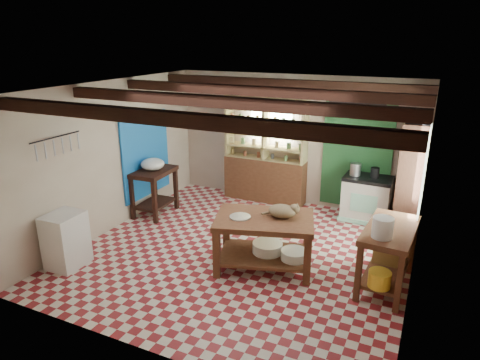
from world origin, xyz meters
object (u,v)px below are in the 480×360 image
at_px(prep_table, 155,192).
at_px(right_counter, 387,257).
at_px(cat, 282,211).
at_px(work_table, 264,242).
at_px(stove, 367,199).
at_px(white_cabinet, 66,240).

distance_m(prep_table, right_counter, 4.45).
distance_m(prep_table, cat, 3.05).
height_order(work_table, right_counter, right_counter).
relative_size(work_table, stove, 1.64).
height_order(work_table, stove, stove).
xyz_separation_m(work_table, right_counter, (1.71, 0.22, 0.04)).
relative_size(work_table, prep_table, 1.58).
relative_size(white_cabinet, cat, 2.02).
xyz_separation_m(stove, white_cabinet, (-3.77, -3.62, -0.01)).
relative_size(prep_table, white_cabinet, 1.08).
bearing_deg(prep_table, work_table, -23.36).
bearing_deg(work_table, prep_table, 142.96).
bearing_deg(white_cabinet, stove, 41.92).
xyz_separation_m(stove, right_counter, (0.63, -2.19, 0.02)).
bearing_deg(white_cabinet, prep_table, 87.57).
height_order(stove, right_counter, right_counter).
bearing_deg(stove, right_counter, -72.34).
bearing_deg(right_counter, work_table, -168.55).
bearing_deg(work_table, cat, 11.31).
bearing_deg(prep_table, right_counter, -12.88).
bearing_deg(white_cabinet, work_table, 22.28).
xyz_separation_m(work_table, white_cabinet, (-2.69, -1.21, 0.02)).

